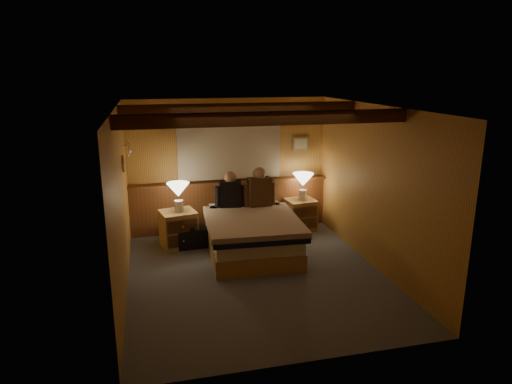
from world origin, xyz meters
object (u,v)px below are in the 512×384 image
object	(u,v)px
bed	(252,235)
lamp_left	(178,191)
lamp_right	(303,181)
person_right	(259,190)
nightstand_right	(301,214)
person_left	(230,192)
nightstand_left	(179,229)
duffel_bag	(191,237)

from	to	relation	value
bed	lamp_left	size ratio (longest dim) A/B	3.91
lamp_right	person_right	distance (m)	0.97
bed	nightstand_right	distance (m)	1.49
nightstand_right	person_left	size ratio (longest dim) A/B	0.89
bed	nightstand_left	world-z (taller)	bed
bed	person_right	xyz separation A→B (m)	(0.27, 0.59, 0.58)
nightstand_right	duffel_bag	size ratio (longest dim) A/B	1.01
lamp_right	lamp_left	bearing A→B (deg)	-171.76
lamp_left	person_right	distance (m)	1.37
nightstand_left	lamp_right	world-z (taller)	lamp_right
lamp_right	person_left	bearing A→B (deg)	-168.31
nightstand_right	person_right	distance (m)	1.13
nightstand_right	duffel_bag	distance (m)	2.11
lamp_right	person_right	world-z (taller)	person_right
nightstand_left	lamp_left	distance (m)	0.65
bed	nightstand_left	size ratio (longest dim) A/B	2.93
lamp_right	duffel_bag	size ratio (longest dim) A/B	0.89
nightstand_right	lamp_left	bearing A→B (deg)	-176.45
lamp_left	person_left	xyz separation A→B (m)	(0.88, 0.04, -0.08)
nightstand_right	duffel_bag	world-z (taller)	nightstand_right
bed	lamp_right	bearing A→B (deg)	41.35
person_right	lamp_left	bearing A→B (deg)	175.91
bed	lamp_right	distance (m)	1.61
nightstand_left	duffel_bag	xyz separation A→B (m)	(0.19, -0.08, -0.14)
nightstand_left	person_right	size ratio (longest dim) A/B	0.93
lamp_left	duffel_bag	bearing A→B (deg)	-24.30
person_left	lamp_right	bearing A→B (deg)	19.20
person_right	duffel_bag	world-z (taller)	person_right
nightstand_right	lamp_right	xyz separation A→B (m)	(0.03, -0.01, 0.63)
person_right	duffel_bag	xyz separation A→B (m)	(-1.19, -0.06, -0.73)
nightstand_right	person_left	distance (m)	1.52
person_left	person_right	distance (m)	0.49
lamp_left	lamp_right	size ratio (longest dim) A/B	0.97
lamp_left	lamp_right	distance (m)	2.29
bed	person_right	bearing A→B (deg)	68.10
bed	person_left	xyz separation A→B (m)	(-0.22, 0.65, 0.55)
bed	nightstand_left	distance (m)	1.27
bed	lamp_right	size ratio (longest dim) A/B	3.81
lamp_right	person_right	xyz separation A→B (m)	(-0.90, -0.34, -0.01)
bed	duffel_bag	xyz separation A→B (m)	(-0.92, 0.53, -0.16)
nightstand_right	person_right	size ratio (longest dim) A/B	0.81
lamp_left	person_left	bearing A→B (deg)	2.63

